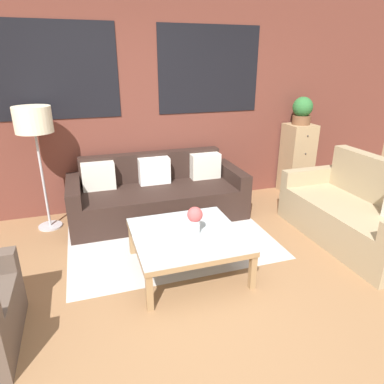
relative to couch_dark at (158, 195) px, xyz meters
The scene contains 10 objects.
ground_plane 1.98m from the couch_dark, 92.73° to the right, with size 16.00×16.00×0.00m, color #8E6642.
wall_back_brick 1.23m from the couch_dark, 100.88° to the left, with size 8.40×0.09×2.80m.
rug 0.79m from the couch_dark, 90.61° to the right, with size 2.26×1.51×0.00m.
couch_dark is the anchor object (origin of this frame).
settee_vintage 2.38m from the couch_dark, 34.07° to the right, with size 0.80×1.70×0.92m.
coffee_table 1.32m from the couch_dark, 90.34° to the right, with size 1.00×1.00×0.39m.
floor_lamp 1.66m from the couch_dark, behind, with size 0.40×0.40×1.46m.
drawer_cabinet 2.23m from the couch_dark, ahead, with size 0.40×0.40×1.05m.
potted_plant 2.42m from the couch_dark, ahead, with size 0.29×0.29×0.39m.
flower_vase 1.36m from the couch_dark, 87.20° to the right, with size 0.15×0.15×0.26m.
Camera 1 is at (-0.76, -2.10, 1.92)m, focal length 32.00 mm.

